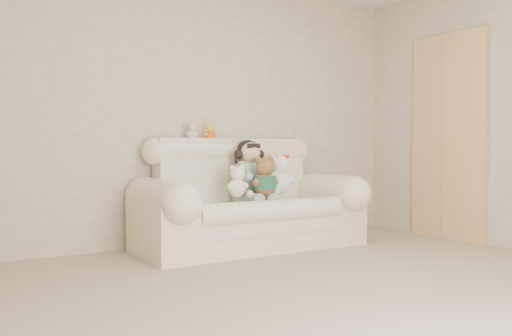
{
  "coord_description": "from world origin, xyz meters",
  "views": [
    {
      "loc": [
        -2.34,
        -2.33,
        0.92
      ],
      "look_at": [
        0.22,
        1.9,
        0.75
      ],
      "focal_mm": 37.96,
      "sensor_mm": 36.0,
      "label": 1
    }
  ],
  "objects": [
    {
      "name": "floor",
      "position": [
        0.0,
        0.0,
        0.0
      ],
      "size": [
        5.0,
        5.0,
        0.0
      ],
      "primitive_type": "plane",
      "color": "#82705C",
      "rests_on": "ground"
    },
    {
      "name": "wall_back",
      "position": [
        0.0,
        2.5,
        1.3
      ],
      "size": [
        4.5,
        0.0,
        4.5
      ],
      "primitive_type": "plane",
      "rotation": [
        1.57,
        0.0,
        0.0
      ],
      "color": "tan",
      "rests_on": "ground"
    },
    {
      "name": "sofa",
      "position": [
        0.22,
        2.0,
        0.52
      ],
      "size": [
        2.1,
        0.95,
        1.03
      ],
      "primitive_type": null,
      "color": "beige",
      "rests_on": "floor"
    },
    {
      "name": "door_panel",
      "position": [
        2.22,
        1.4,
        1.05
      ],
      "size": [
        0.06,
        0.9,
        2.1
      ],
      "primitive_type": "cube",
      "color": "tan",
      "rests_on": "floor"
    },
    {
      "name": "seated_child",
      "position": [
        0.25,
        2.08,
        0.72
      ],
      "size": [
        0.41,
        0.48,
        0.6
      ],
      "primitive_type": null,
      "rotation": [
        0.0,
        0.0,
        0.12
      ],
      "color": "#276B4A",
      "rests_on": "sofa"
    },
    {
      "name": "brown_teddy",
      "position": [
        0.27,
        1.84,
        0.71
      ],
      "size": [
        0.31,
        0.26,
        0.42
      ],
      "primitive_type": null,
      "rotation": [
        0.0,
        0.0,
        -0.21
      ],
      "color": "brown",
      "rests_on": "sofa"
    },
    {
      "name": "white_cat",
      "position": [
        0.47,
        1.89,
        0.72
      ],
      "size": [
        0.35,
        0.31,
        0.44
      ],
      "primitive_type": null,
      "rotation": [
        0.0,
        0.0,
        -0.39
      ],
      "color": "white",
      "rests_on": "sofa"
    },
    {
      "name": "cream_teddy",
      "position": [
        -0.01,
        1.85,
        0.66
      ],
      "size": [
        0.25,
        0.22,
        0.33
      ],
      "primitive_type": null,
      "rotation": [
        0.0,
        0.0,
        0.3
      ],
      "color": "white",
      "rests_on": "sofa"
    },
    {
      "name": "yellow_mini_bear",
      "position": [
        -0.03,
        2.34,
        1.1
      ],
      "size": [
        0.15,
        0.13,
        0.19
      ],
      "primitive_type": null,
      "rotation": [
        0.0,
        0.0,
        -0.41
      ],
      "color": "yellow",
      "rests_on": "sofa"
    },
    {
      "name": "grey_mini_plush",
      "position": [
        -0.21,
        2.36,
        1.1
      ],
      "size": [
        0.14,
        0.12,
        0.18
      ],
      "primitive_type": null,
      "rotation": [
        0.0,
        0.0,
        -0.24
      ],
      "color": "silver",
      "rests_on": "sofa"
    }
  ]
}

